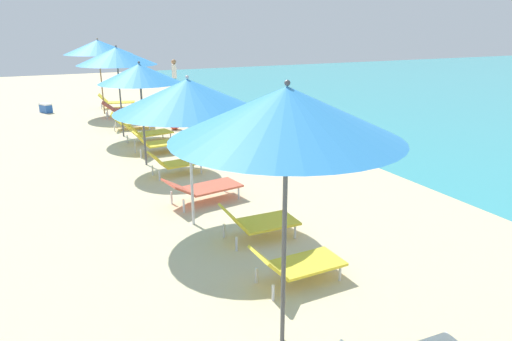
{
  "coord_description": "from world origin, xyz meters",
  "views": [
    {
      "loc": [
        -2.13,
        3.97,
        3.43
      ],
      "look_at": [
        0.8,
        10.01,
        1.3
      ],
      "focal_mm": 32.48,
      "sensor_mm": 36.0,
      "label": 1
    }
  ],
  "objects_px": {
    "lounger_fourth_inland": "(257,221)",
    "lounger_fifth_shoreside": "(158,142)",
    "umbrella_farthest": "(98,47)",
    "lounger_sixth_inland": "(148,132)",
    "lounger_sixth_shoreside": "(131,121)",
    "lounger_farthest_inland": "(123,109)",
    "person_walking_near": "(174,74)",
    "umbrella_third": "(287,114)",
    "umbrella_sixth": "(117,56)",
    "beach_ball": "(174,124)",
    "lounger_farthest_shoreside": "(116,101)",
    "umbrella_fifth": "(140,74)",
    "lounger_fifth_inland": "(175,162)",
    "lounger_third_shoreside": "(296,264)",
    "umbrella_fourth": "(188,96)",
    "lounger_fourth_shoreside": "(203,187)"
  },
  "relations": [
    {
      "from": "umbrella_farthest",
      "to": "lounger_farthest_shoreside",
      "type": "distance_m",
      "value": 2.71
    },
    {
      "from": "person_walking_near",
      "to": "umbrella_fourth",
      "type": "bearing_deg",
      "value": -86.54
    },
    {
      "from": "umbrella_fifth",
      "to": "person_walking_near",
      "type": "relative_size",
      "value": 1.45
    },
    {
      "from": "umbrella_fourth",
      "to": "lounger_sixth_shoreside",
      "type": "relative_size",
      "value": 1.78
    },
    {
      "from": "lounger_sixth_inland",
      "to": "lounger_farthest_inland",
      "type": "distance_m",
      "value": 4.33
    },
    {
      "from": "lounger_fourth_inland",
      "to": "lounger_farthest_shoreside",
      "type": "xyz_separation_m",
      "value": [
        0.13,
        14.08,
        -0.03
      ]
    },
    {
      "from": "umbrella_sixth",
      "to": "beach_ball",
      "type": "height_order",
      "value": "umbrella_sixth"
    },
    {
      "from": "lounger_fourth_inland",
      "to": "lounger_fifth_shoreside",
      "type": "height_order",
      "value": "lounger_fifth_shoreside"
    },
    {
      "from": "lounger_fourth_shoreside",
      "to": "lounger_fifth_inland",
      "type": "height_order",
      "value": "lounger_fifth_inland"
    },
    {
      "from": "lounger_fourth_inland",
      "to": "umbrella_farthest",
      "type": "bearing_deg",
      "value": 93.18
    },
    {
      "from": "lounger_sixth_shoreside",
      "to": "lounger_farthest_inland",
      "type": "bearing_deg",
      "value": 99.43
    },
    {
      "from": "umbrella_fourth",
      "to": "beach_ball",
      "type": "bearing_deg",
      "value": 76.03
    },
    {
      "from": "lounger_third_shoreside",
      "to": "beach_ball",
      "type": "relative_size",
      "value": 3.59
    },
    {
      "from": "umbrella_fifth",
      "to": "person_walking_near",
      "type": "distance_m",
      "value": 11.98
    },
    {
      "from": "lounger_fourth_inland",
      "to": "lounger_fifth_shoreside",
      "type": "xyz_separation_m",
      "value": [
        -0.1,
        6.06,
        0.01
      ]
    },
    {
      "from": "umbrella_fifth",
      "to": "lounger_third_shoreside",
      "type": "bearing_deg",
      "value": -85.2
    },
    {
      "from": "lounger_third_shoreside",
      "to": "lounger_fourth_inland",
      "type": "height_order",
      "value": "lounger_fourth_inland"
    },
    {
      "from": "umbrella_fourth",
      "to": "umbrella_fifth",
      "type": "xyz_separation_m",
      "value": [
        0.1,
        4.04,
        -0.02
      ]
    },
    {
      "from": "umbrella_third",
      "to": "umbrella_farthest",
      "type": "xyz_separation_m",
      "value": [
        0.36,
        15.3,
        -0.02
      ]
    },
    {
      "from": "lounger_fifth_shoreside",
      "to": "person_walking_near",
      "type": "relative_size",
      "value": 0.81
    },
    {
      "from": "lounger_fourth_inland",
      "to": "umbrella_sixth",
      "type": "relative_size",
      "value": 0.44
    },
    {
      "from": "umbrella_fourth",
      "to": "lounger_fifth_inland",
      "type": "xyz_separation_m",
      "value": [
        0.53,
        2.91,
        -1.99
      ]
    },
    {
      "from": "person_walking_near",
      "to": "lounger_sixth_inland",
      "type": "bearing_deg",
      "value": -92.63
    },
    {
      "from": "lounger_third_shoreside",
      "to": "beach_ball",
      "type": "xyz_separation_m",
      "value": [
        1.29,
        10.25,
        -0.11
      ]
    },
    {
      "from": "lounger_sixth_inland",
      "to": "lounger_sixth_shoreside",
      "type": "bearing_deg",
      "value": 79.58
    },
    {
      "from": "lounger_fourth_inland",
      "to": "lounger_fifth_shoreside",
      "type": "relative_size",
      "value": 0.87
    },
    {
      "from": "umbrella_third",
      "to": "lounger_fourth_shoreside",
      "type": "height_order",
      "value": "umbrella_third"
    },
    {
      "from": "lounger_sixth_shoreside",
      "to": "lounger_farthest_shoreside",
      "type": "bearing_deg",
      "value": 99.72
    },
    {
      "from": "lounger_farthest_inland",
      "to": "person_walking_near",
      "type": "bearing_deg",
      "value": 64.99
    },
    {
      "from": "umbrella_fifth",
      "to": "beach_ball",
      "type": "height_order",
      "value": "umbrella_fifth"
    },
    {
      "from": "umbrella_third",
      "to": "beach_ball",
      "type": "distance_m",
      "value": 11.69
    },
    {
      "from": "umbrella_farthest",
      "to": "person_walking_near",
      "type": "bearing_deg",
      "value": 41.19
    },
    {
      "from": "lounger_farthest_inland",
      "to": "lounger_farthest_shoreside",
      "type": "bearing_deg",
      "value": 98.54
    },
    {
      "from": "lounger_farthest_inland",
      "to": "person_walking_near",
      "type": "height_order",
      "value": "person_walking_near"
    },
    {
      "from": "umbrella_third",
      "to": "umbrella_fourth",
      "type": "distance_m",
      "value": 3.51
    },
    {
      "from": "lounger_fourth_inland",
      "to": "lounger_farthest_inland",
      "type": "relative_size",
      "value": 0.76
    },
    {
      "from": "lounger_fifth_inland",
      "to": "person_walking_near",
      "type": "distance_m",
      "value": 12.88
    },
    {
      "from": "umbrella_farthest",
      "to": "lounger_fourth_inland",
      "type": "bearing_deg",
      "value": -87.57
    },
    {
      "from": "umbrella_third",
      "to": "lounger_sixth_inland",
      "type": "height_order",
      "value": "umbrella_third"
    },
    {
      "from": "umbrella_third",
      "to": "lounger_fifth_shoreside",
      "type": "distance_m",
      "value": 8.87
    },
    {
      "from": "lounger_third_shoreside",
      "to": "umbrella_sixth",
      "type": "height_order",
      "value": "umbrella_sixth"
    },
    {
      "from": "umbrella_third",
      "to": "lounger_fifth_shoreside",
      "type": "xyz_separation_m",
      "value": [
        0.8,
        8.53,
        -2.29
      ]
    },
    {
      "from": "lounger_fourth_shoreside",
      "to": "beach_ball",
      "type": "relative_size",
      "value": 4.47
    },
    {
      "from": "lounger_fifth_inland",
      "to": "umbrella_fourth",
      "type": "bearing_deg",
      "value": -106.37
    },
    {
      "from": "umbrella_fourth",
      "to": "lounger_farthest_inland",
      "type": "bearing_deg",
      "value": 85.87
    },
    {
      "from": "lounger_fifth_shoreside",
      "to": "lounger_sixth_inland",
      "type": "distance_m",
      "value": 1.34
    },
    {
      "from": "lounger_fourth_inland",
      "to": "lounger_fifth_inland",
      "type": "relative_size",
      "value": 0.96
    },
    {
      "from": "umbrella_fifth",
      "to": "lounger_fifth_inland",
      "type": "xyz_separation_m",
      "value": [
        0.44,
        -1.13,
        -1.98
      ]
    },
    {
      "from": "umbrella_fourth",
      "to": "lounger_sixth_shoreside",
      "type": "bearing_deg",
      "value": 85.79
    },
    {
      "from": "lounger_fourth_inland",
      "to": "lounger_fifth_inland",
      "type": "bearing_deg",
      "value": 94.31
    }
  ]
}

